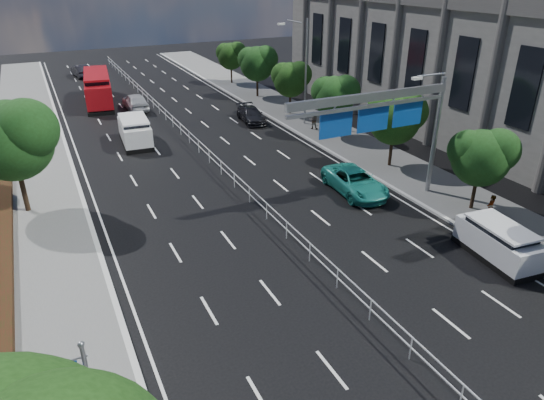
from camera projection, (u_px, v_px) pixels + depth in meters
ground at (395, 345)px, 18.19m from camera, size 160.00×160.00×0.00m
median_fence at (202, 149)px, 36.16m from camera, size 0.05×85.00×1.02m
toilet_sign at (71, 388)px, 12.58m from camera, size 1.62×0.18×4.34m
overhead_gantry at (386, 112)px, 26.54m from camera, size 10.24×0.38×7.45m
streetlight_far at (303, 66)px, 41.10m from camera, size 2.78×2.40×9.00m
civic_hall at (456, 49)px, 42.63m from camera, size 14.40×36.00×14.35m
near_tree_back at (11, 136)px, 25.99m from camera, size 4.84×4.51×6.69m
far_tree_c at (482, 155)px, 26.79m from camera, size 3.52×3.28×4.94m
far_tree_d at (395, 116)px, 32.74m from camera, size 3.85×3.59×5.34m
far_tree_e at (335, 94)px, 38.86m from camera, size 3.63×3.38×5.13m
far_tree_f at (291, 78)px, 44.96m from camera, size 3.52×3.28×5.02m
far_tree_g at (258, 62)px, 50.91m from camera, size 3.96×3.69×5.45m
far_tree_h at (231, 55)px, 57.11m from camera, size 3.41×3.18×4.91m
white_minivan at (135, 131)px, 38.35m from camera, size 2.47×5.05×2.13m
red_bus at (98, 87)px, 49.75m from camera, size 3.70×10.62×3.11m
near_car_silver at (135, 102)px, 47.66m from camera, size 2.01×4.81×1.63m
near_car_dark at (81, 71)px, 61.91m from camera, size 2.22×4.82×1.53m
silver_minivan at (498, 242)px, 23.26m from camera, size 2.30×4.50×1.80m
parked_car_teal at (355, 182)px, 30.15m from camera, size 2.80×5.43×1.46m
parked_car_dark at (251, 115)px, 44.01m from camera, size 2.28×4.66×1.30m
pedestrian_a at (490, 208)px, 26.45m from camera, size 0.63×0.48×1.56m
pedestrian_b at (314, 120)px, 41.59m from camera, size 0.94×0.91×1.53m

